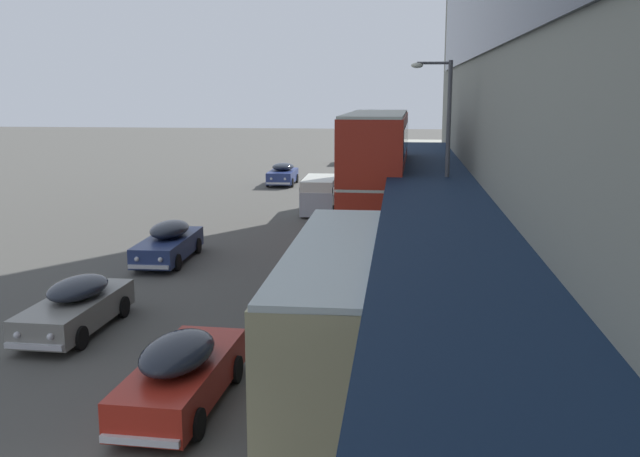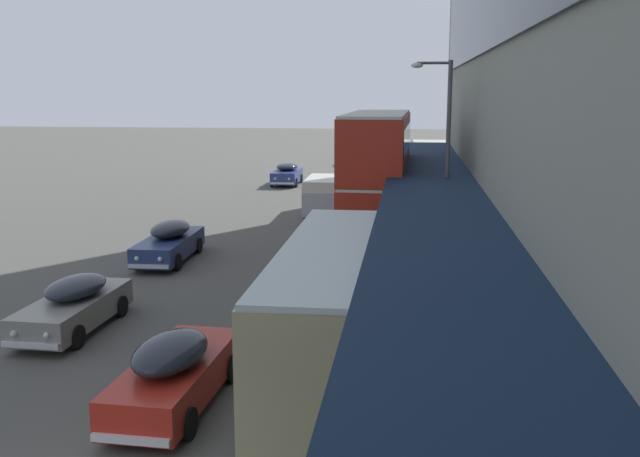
# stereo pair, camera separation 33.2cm
# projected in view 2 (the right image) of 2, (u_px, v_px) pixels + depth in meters

# --- Properties ---
(transit_bus_kerbside_front) EXTENTS (2.81, 9.21, 3.42)m
(transit_bus_kerbside_front) POSITION_uv_depth(u_px,v_px,m) (340.00, 310.00, 15.62)
(transit_bus_kerbside_front) COLOR tan
(transit_bus_kerbside_front) RESTS_ON ground
(transit_bus_kerbside_rear) EXTENTS (2.95, 9.87, 5.76)m
(transit_bus_kerbside_rear) POSITION_uv_depth(u_px,v_px,m) (377.00, 174.00, 31.17)
(transit_bus_kerbside_rear) COLOR #B3291A
(transit_bus_kerbside_rear) RESTS_ON ground
(sedan_lead_near) EXTENTS (1.99, 4.32, 1.48)m
(sedan_lead_near) POSITION_uv_depth(u_px,v_px,m) (353.00, 156.00, 66.24)
(sedan_lead_near) COLOR beige
(sedan_lead_near) RESTS_ON ground
(sedan_second_mid) EXTENTS (1.94, 4.35, 1.56)m
(sedan_second_mid) POSITION_uv_depth(u_px,v_px,m) (287.00, 174.00, 51.49)
(sedan_second_mid) COLOR navy
(sedan_second_mid) RESTS_ON ground
(sedan_far_back) EXTENTS (1.82, 5.04, 1.57)m
(sedan_far_back) POSITION_uv_depth(u_px,v_px,m) (169.00, 242.00, 28.42)
(sedan_far_back) COLOR navy
(sedan_far_back) RESTS_ON ground
(sedan_trailing_near) EXTENTS (1.93, 4.43, 1.49)m
(sedan_trailing_near) POSITION_uv_depth(u_px,v_px,m) (389.00, 182.00, 47.45)
(sedan_trailing_near) COLOR black
(sedan_trailing_near) RESTS_ON ground
(sedan_second_near) EXTENTS (1.85, 4.70, 1.48)m
(sedan_second_near) POSITION_uv_depth(u_px,v_px,m) (74.00, 305.00, 20.16)
(sedan_second_near) COLOR gray
(sedan_second_near) RESTS_ON ground
(sedan_trailing_mid) EXTENTS (1.87, 4.76, 1.45)m
(sedan_trailing_mid) POSITION_uv_depth(u_px,v_px,m) (332.00, 186.00, 45.37)
(sedan_trailing_mid) COLOR gray
(sedan_trailing_mid) RESTS_ON ground
(sedan_oncoming_front) EXTENTS (1.90, 4.81, 1.62)m
(sedan_oncoming_front) POSITION_uv_depth(u_px,v_px,m) (174.00, 372.00, 15.20)
(sedan_oncoming_front) COLOR #AA2519
(sedan_oncoming_front) RESTS_ON ground
(vw_van) EXTENTS (1.96, 4.57, 1.96)m
(vw_van) POSITION_uv_depth(u_px,v_px,m) (323.00, 193.00, 39.64)
(vw_van) COLOR #ABB4BE
(vw_van) RESTS_ON ground
(pedestrian_at_kerb) EXTENTS (0.57, 0.38, 1.86)m
(pedestrian_at_kerb) POSITION_uv_depth(u_px,v_px,m) (454.00, 309.00, 18.28)
(pedestrian_at_kerb) COLOR black
(pedestrian_at_kerb) RESTS_ON sidewalk_kerb
(street_lamp) EXTENTS (1.50, 0.28, 7.62)m
(street_lamp) POSITION_uv_depth(u_px,v_px,m) (443.00, 150.00, 26.10)
(street_lamp) COLOR #4C4C51
(street_lamp) RESTS_ON sidewalk_kerb
(fire_hydrant) EXTENTS (0.20, 0.40, 0.70)m
(fire_hydrant) POSITION_uv_depth(u_px,v_px,m) (449.00, 321.00, 19.44)
(fire_hydrant) COLOR red
(fire_hydrant) RESTS_ON sidewalk_kerb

